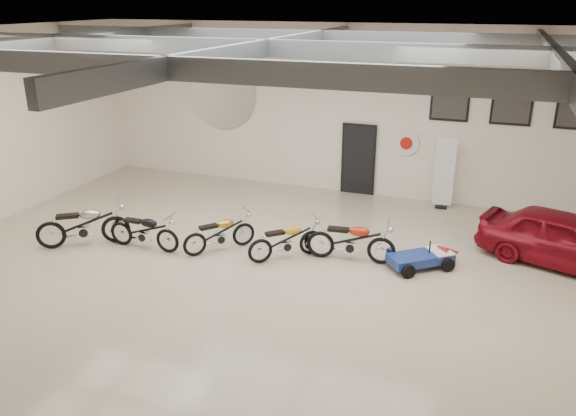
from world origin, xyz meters
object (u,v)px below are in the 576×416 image
at_px(banner_stand, 444,175).
at_px(go_kart, 427,254).
at_px(motorcycle_gold, 219,233).
at_px(motorcycle_red, 351,240).
at_px(motorcycle_black, 144,230).
at_px(vintage_car, 565,239).
at_px(motorcycle_yellow, 286,240).
at_px(motorcycle_silver, 83,224).

distance_m(banner_stand, go_kart, 4.05).
relative_size(motorcycle_gold, motorcycle_red, 0.90).
bearing_deg(motorcycle_black, vintage_car, 14.94).
xyz_separation_m(banner_stand, motorcycle_gold, (-4.61, -4.81, -0.54)).
height_order(banner_stand, motorcycle_gold, banner_stand).
bearing_deg(motorcycle_red, motorcycle_black, -173.16).
relative_size(motorcycle_gold, vintage_car, 0.48).
distance_m(motorcycle_black, motorcycle_gold, 1.82).
height_order(motorcycle_gold, motorcycle_red, motorcycle_red).
bearing_deg(motorcycle_yellow, motorcycle_silver, 148.83).
xyz_separation_m(banner_stand, motorcycle_red, (-1.57, -4.26, -0.49)).
relative_size(motorcycle_black, motorcycle_yellow, 1.02).
xyz_separation_m(motorcycle_silver, motorcycle_red, (6.24, 1.43, -0.04)).
height_order(banner_stand, motorcycle_silver, banner_stand).
bearing_deg(banner_stand, go_kart, -91.25).
xyz_separation_m(banner_stand, vintage_car, (2.92, -2.82, -0.38)).
height_order(motorcycle_gold, motorcycle_yellow, motorcycle_yellow).
distance_m(motorcycle_silver, motorcycle_gold, 3.33).
bearing_deg(vintage_car, motorcycle_black, 123.21).
relative_size(banner_stand, vintage_car, 0.55).
height_order(motorcycle_yellow, go_kart, motorcycle_yellow).
bearing_deg(motorcycle_yellow, motorcycle_red, -27.15).
distance_m(banner_stand, motorcycle_yellow, 5.56).
relative_size(motorcycle_silver, motorcycle_black, 1.16).
bearing_deg(motorcycle_gold, motorcycle_yellow, -44.38).
bearing_deg(motorcycle_black, go_kart, 11.54).
distance_m(motorcycle_gold, motorcycle_red, 3.09).
height_order(motorcycle_black, motorcycle_gold, motorcycle_black).
bearing_deg(go_kart, vintage_car, -16.68).
relative_size(motorcycle_red, vintage_car, 0.54).
height_order(motorcycle_yellow, motorcycle_red, motorcycle_red).
bearing_deg(vintage_car, motorcycle_red, 125.73).
xyz_separation_m(motorcycle_silver, motorcycle_black, (1.47, 0.35, -0.08)).
bearing_deg(motorcycle_black, banner_stand, 39.80).
bearing_deg(motorcycle_yellow, motorcycle_gold, 142.08).
xyz_separation_m(motorcycle_red, vintage_car, (4.50, 1.44, 0.11)).
bearing_deg(banner_stand, motorcycle_silver, -146.50).
distance_m(motorcycle_black, vintage_car, 9.61).
bearing_deg(motorcycle_gold, vintage_car, -34.80).
height_order(banner_stand, go_kart, banner_stand).
bearing_deg(banner_stand, motorcycle_black, -142.47).
xyz_separation_m(motorcycle_yellow, vintage_car, (5.91, 1.85, 0.16)).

